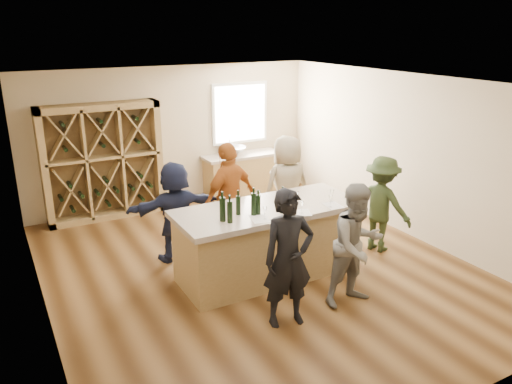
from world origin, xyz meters
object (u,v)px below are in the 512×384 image
sink (233,151)px  person_far_mid (230,198)px  person_server (381,204)px  wine_bottle_b (230,212)px  wine_bottle_a (223,209)px  person_far_right (287,187)px  wine_bottle_d (254,204)px  wine_bottle_f (282,202)px  wine_bottle_c (238,205)px  person_far_left (176,211)px  person_near_left (288,259)px  person_near_right (357,245)px  wine_bottle_e (258,205)px  wine_rack (103,162)px  tasting_counter_base (268,244)px

sink → person_far_mid: size_ratio=0.30×
person_server → wine_bottle_b: bearing=72.0°
wine_bottle_a → person_far_right: 2.25m
wine_bottle_d → wine_bottle_f: wine_bottle_d is taller
wine_bottle_c → wine_bottle_b: bearing=-137.5°
person_far_right → person_far_left: size_ratio=1.13×
person_near_left → person_near_right: (1.05, -0.02, -0.04)m
person_server → person_far_mid: bearing=40.3°
person_server → wine_bottle_f: bearing=74.0°
person_server → person_near_right: bearing=106.5°
person_near_right → person_server: person_near_right is taller
wine_bottle_b → wine_bottle_e: bearing=10.0°
wine_bottle_f → sink: bearing=73.6°
wine_bottle_b → wine_bottle_e: wine_bottle_b is taller
wine_bottle_e → person_server: bearing=2.2°
wine_bottle_b → wine_bottle_d: (0.41, 0.09, 0.01)m
person_near_left → person_far_left: person_near_left is taller
wine_bottle_a → person_server: person_server is taller
wine_bottle_c → person_far_left: 1.39m
wine_rack → wine_bottle_c: size_ratio=8.18×
person_near_left → person_server: (2.48, 1.10, -0.08)m
wine_bottle_b → person_server: bearing=3.5°
wine_rack → wine_bottle_f: wine_rack is taller
wine_bottle_e → person_near_right: 1.42m
person_near_right → person_far_mid: bearing=106.5°
sink → wine_bottle_e: size_ratio=1.99×
person_far_mid → person_far_left: person_far_mid is taller
wine_bottle_b → person_far_left: (-0.24, 1.46, -0.43)m
person_near_left → person_far_right: size_ratio=0.97×
person_far_mid → wine_bottle_f: 1.40m
wine_bottle_a → person_far_left: 1.44m
wine_rack → wine_bottle_c: (1.02, -3.62, 0.11)m
wine_bottle_b → person_near_left: size_ratio=0.17×
wine_bottle_d → person_far_mid: person_far_mid is taller
wine_bottle_e → person_server: (2.33, 0.09, -0.42)m
tasting_counter_base → wine_bottle_e: (-0.28, -0.20, 0.72)m
wine_bottle_c → wine_bottle_f: bearing=-22.1°
tasting_counter_base → wine_bottle_c: (-0.52, -0.07, 0.71)m
wine_bottle_a → person_server: size_ratio=0.21×
tasting_counter_base → person_far_right: size_ratio=1.45×
wine_rack → wine_bottle_b: (0.79, -3.83, 0.13)m
wine_bottle_f → wine_bottle_a: bearing=172.2°
person_far_left → wine_bottle_b: bearing=102.0°
wine_bottle_b → person_near_left: bearing=-70.7°
wine_bottle_d → wine_bottle_f: (0.39, -0.11, -0.01)m
wine_bottle_a → wine_bottle_b: 0.11m
wine_bottle_a → person_near_right: bearing=-36.2°
person_far_left → wine_bottle_f: (1.03, -1.48, 0.43)m
person_far_mid → person_far_left: 0.89m
wine_bottle_d → person_far_mid: size_ratio=0.17×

